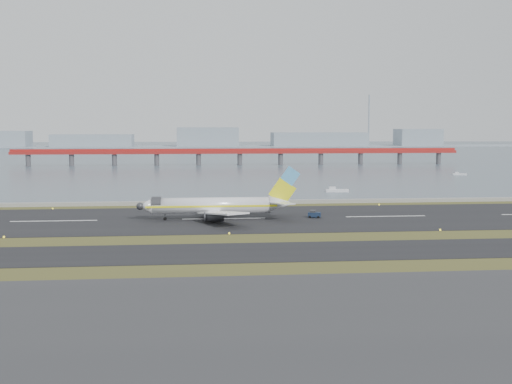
# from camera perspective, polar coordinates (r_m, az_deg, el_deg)

# --- Properties ---
(ground) EXTENTS (1000.00, 1000.00, 0.00)m
(ground) POSITION_cam_1_polar(r_m,az_deg,el_deg) (125.14, -2.19, -4.36)
(ground) COLOR #374518
(ground) RESTS_ON ground
(apron_strip) EXTENTS (1000.00, 50.00, 0.10)m
(apron_strip) POSITION_cam_1_polar(r_m,az_deg,el_deg) (71.81, 0.52, -12.04)
(apron_strip) COLOR #313134
(apron_strip) RESTS_ON ground
(taxiway_strip) EXTENTS (1000.00, 18.00, 0.10)m
(taxiway_strip) POSITION_cam_1_polar(r_m,az_deg,el_deg) (113.36, -1.83, -5.40)
(taxiway_strip) COLOR black
(taxiway_strip) RESTS_ON ground
(runway_strip) EXTENTS (1000.00, 45.00, 0.10)m
(runway_strip) POSITION_cam_1_polar(r_m,az_deg,el_deg) (154.72, -2.87, -2.39)
(runway_strip) COLOR black
(runway_strip) RESTS_ON ground
(seawall) EXTENTS (1000.00, 2.50, 1.00)m
(seawall) POSITION_cam_1_polar(r_m,az_deg,el_deg) (184.38, -3.32, -0.93)
(seawall) COLOR gray
(seawall) RESTS_ON ground
(bay_water) EXTENTS (1400.00, 800.00, 1.30)m
(bay_water) POSITION_cam_1_polar(r_m,az_deg,el_deg) (583.43, -4.93, 3.59)
(bay_water) COLOR #435260
(bay_water) RESTS_ON ground
(red_pier) EXTENTS (260.00, 5.00, 10.20)m
(red_pier) POSITION_cam_1_polar(r_m,az_deg,el_deg) (374.26, -1.45, 3.52)
(red_pier) COLOR #A11E1B
(red_pier) RESTS_ON ground
(far_shoreline) EXTENTS (1400.00, 80.00, 60.50)m
(far_shoreline) POSITION_cam_1_polar(r_m,az_deg,el_deg) (743.44, -4.04, 4.53)
(far_shoreline) COLOR #8B98A4
(far_shoreline) RESTS_ON ground
(airliner) EXTENTS (38.52, 32.89, 12.80)m
(airliner) POSITION_cam_1_polar(r_m,az_deg,el_deg) (152.89, -3.41, -1.21)
(airliner) COLOR white
(airliner) RESTS_ON ground
(pushback_tug) EXTENTS (3.37, 2.51, 1.92)m
(pushback_tug) POSITION_cam_1_polar(r_m,az_deg,el_deg) (156.56, 5.20, -1.99)
(pushback_tug) COLOR #16243D
(pushback_tug) RESTS_ON ground
(workboat_near) EXTENTS (7.88, 3.02, 1.87)m
(workboat_near) POSITION_cam_1_polar(r_m,az_deg,el_deg) (220.25, 7.15, 0.15)
(workboat_near) COLOR white
(workboat_near) RESTS_ON ground
(workboat_far) EXTENTS (6.31, 3.29, 1.47)m
(workboat_far) POSITION_cam_1_polar(r_m,az_deg,el_deg) (310.61, 17.62, 1.53)
(workboat_far) COLOR white
(workboat_far) RESTS_ON ground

